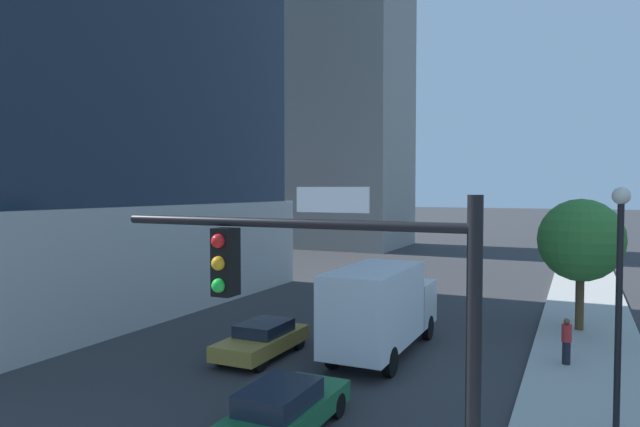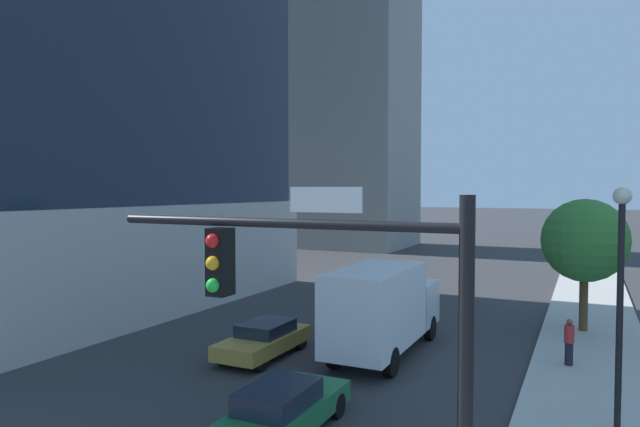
{
  "view_description": "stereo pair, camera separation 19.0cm",
  "coord_description": "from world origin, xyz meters",
  "px_view_note": "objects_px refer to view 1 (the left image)",
  "views": [
    {
      "loc": [
        8.38,
        -3.48,
        6.32
      ],
      "look_at": [
        1.77,
        10.71,
        5.66
      ],
      "focal_mm": 31.3,
      "sensor_mm": 36.0,
      "label": 1
    },
    {
      "loc": [
        8.55,
        -3.4,
        6.32
      ],
      "look_at": [
        1.77,
        10.71,
        5.66
      ],
      "focal_mm": 31.3,
      "sensor_mm": 36.0,
      "label": 2
    }
  ],
  "objects_px": {
    "car_green": "(285,408)",
    "car_blue": "(386,281)",
    "car_gold": "(262,339)",
    "street_lamp": "(619,275)",
    "box_truck": "(381,307)",
    "traffic_light_pole": "(346,325)",
    "pedestrian_red_shirt": "(567,341)",
    "street_tree": "(581,240)",
    "construction_building": "(335,78)"
  },
  "relations": [
    {
      "from": "car_blue",
      "to": "traffic_light_pole",
      "type": "bearing_deg",
      "value": -72.95
    },
    {
      "from": "construction_building",
      "to": "traffic_light_pole",
      "type": "distance_m",
      "value": 57.88
    },
    {
      "from": "car_gold",
      "to": "pedestrian_red_shirt",
      "type": "xyz_separation_m",
      "value": [
        10.48,
        3.37,
        0.31
      ]
    },
    {
      "from": "street_lamp",
      "to": "car_gold",
      "type": "bearing_deg",
      "value": 169.24
    },
    {
      "from": "car_blue",
      "to": "car_green",
      "type": "bearing_deg",
      "value": -78.82
    },
    {
      "from": "pedestrian_red_shirt",
      "to": "traffic_light_pole",
      "type": "bearing_deg",
      "value": -100.37
    },
    {
      "from": "car_green",
      "to": "box_truck",
      "type": "distance_m",
      "value": 7.7
    },
    {
      "from": "construction_building",
      "to": "car_green",
      "type": "bearing_deg",
      "value": -67.95
    },
    {
      "from": "street_lamp",
      "to": "box_truck",
      "type": "distance_m",
      "value": 9.1
    },
    {
      "from": "construction_building",
      "to": "pedestrian_red_shirt",
      "type": "xyz_separation_m",
      "value": [
        25.09,
        -37.06,
        -18.05
      ]
    },
    {
      "from": "street_lamp",
      "to": "car_blue",
      "type": "relative_size",
      "value": 1.36
    },
    {
      "from": "traffic_light_pole",
      "to": "car_gold",
      "type": "xyz_separation_m",
      "value": [
        -7.88,
        10.87,
        -3.76
      ]
    },
    {
      "from": "street_lamp",
      "to": "traffic_light_pole",
      "type": "bearing_deg",
      "value": -114.18
    },
    {
      "from": "car_green",
      "to": "street_lamp",
      "type": "bearing_deg",
      "value": 23.58
    },
    {
      "from": "car_blue",
      "to": "construction_building",
      "type": "bearing_deg",
      "value": 119.69
    },
    {
      "from": "traffic_light_pole",
      "to": "car_green",
      "type": "distance_m",
      "value": 7.51
    },
    {
      "from": "car_blue",
      "to": "street_tree",
      "type": "bearing_deg",
      "value": -28.14
    },
    {
      "from": "construction_building",
      "to": "car_blue",
      "type": "relative_size",
      "value": 9.35
    },
    {
      "from": "construction_building",
      "to": "car_gold",
      "type": "xyz_separation_m",
      "value": [
        14.61,
        -40.43,
        -18.36
      ]
    },
    {
      "from": "street_tree",
      "to": "car_blue",
      "type": "relative_size",
      "value": 1.26
    },
    {
      "from": "car_gold",
      "to": "car_green",
      "type": "height_order",
      "value": "car_green"
    },
    {
      "from": "box_truck",
      "to": "pedestrian_red_shirt",
      "type": "xyz_separation_m",
      "value": [
        6.45,
        1.37,
        -0.91
      ]
    },
    {
      "from": "traffic_light_pole",
      "to": "box_truck",
      "type": "height_order",
      "value": "traffic_light_pole"
    },
    {
      "from": "street_lamp",
      "to": "box_truck",
      "type": "xyz_separation_m",
      "value": [
        -7.72,
        4.23,
        -2.31
      ]
    },
    {
      "from": "street_lamp",
      "to": "car_green",
      "type": "xyz_separation_m",
      "value": [
        -7.72,
        -3.37,
        -3.49
      ]
    },
    {
      "from": "street_lamp",
      "to": "car_gold",
      "type": "distance_m",
      "value": 12.47
    },
    {
      "from": "pedestrian_red_shirt",
      "to": "street_tree",
      "type": "bearing_deg",
      "value": 85.78
    },
    {
      "from": "box_truck",
      "to": "pedestrian_red_shirt",
      "type": "height_order",
      "value": "box_truck"
    },
    {
      "from": "car_green",
      "to": "box_truck",
      "type": "xyz_separation_m",
      "value": [
        -0.0,
        7.6,
        1.19
      ]
    },
    {
      "from": "box_truck",
      "to": "construction_building",
      "type": "bearing_deg",
      "value": 115.88
    },
    {
      "from": "construction_building",
      "to": "street_lamp",
      "type": "height_order",
      "value": "construction_building"
    },
    {
      "from": "car_gold",
      "to": "car_green",
      "type": "relative_size",
      "value": 1.01
    },
    {
      "from": "street_lamp",
      "to": "car_gold",
      "type": "relative_size",
      "value": 1.41
    },
    {
      "from": "traffic_light_pole",
      "to": "street_lamp",
      "type": "bearing_deg",
      "value": 65.82
    },
    {
      "from": "construction_building",
      "to": "car_blue",
      "type": "distance_m",
      "value": 34.73
    },
    {
      "from": "car_green",
      "to": "pedestrian_red_shirt",
      "type": "distance_m",
      "value": 11.05
    },
    {
      "from": "traffic_light_pole",
      "to": "pedestrian_red_shirt",
      "type": "bearing_deg",
      "value": 79.63
    },
    {
      "from": "traffic_light_pole",
      "to": "street_tree",
      "type": "height_order",
      "value": "traffic_light_pole"
    },
    {
      "from": "car_gold",
      "to": "car_blue",
      "type": "xyz_separation_m",
      "value": [
        0.0,
        14.8,
        0.03
      ]
    },
    {
      "from": "street_tree",
      "to": "traffic_light_pole",
      "type": "bearing_deg",
      "value": -98.65
    },
    {
      "from": "car_green",
      "to": "car_blue",
      "type": "bearing_deg",
      "value": 101.18
    },
    {
      "from": "traffic_light_pole",
      "to": "car_blue",
      "type": "distance_m",
      "value": 27.11
    },
    {
      "from": "street_lamp",
      "to": "pedestrian_red_shirt",
      "type": "bearing_deg",
      "value": 102.79
    },
    {
      "from": "construction_building",
      "to": "pedestrian_red_shirt",
      "type": "bearing_deg",
      "value": -55.9
    },
    {
      "from": "street_tree",
      "to": "pedestrian_red_shirt",
      "type": "bearing_deg",
      "value": -94.22
    },
    {
      "from": "street_tree",
      "to": "pedestrian_red_shirt",
      "type": "distance_m",
      "value": 6.43
    },
    {
      "from": "street_lamp",
      "to": "box_truck",
      "type": "bearing_deg",
      "value": 151.26
    },
    {
      "from": "car_gold",
      "to": "box_truck",
      "type": "xyz_separation_m",
      "value": [
        4.03,
        2.0,
        1.22
      ]
    },
    {
      "from": "car_blue",
      "to": "street_lamp",
      "type": "bearing_deg",
      "value": -55.4
    },
    {
      "from": "construction_building",
      "to": "street_tree",
      "type": "bearing_deg",
      "value": -50.96
    }
  ]
}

